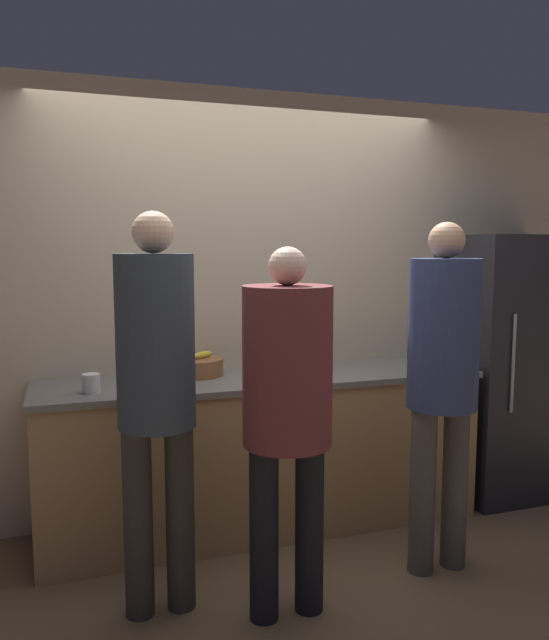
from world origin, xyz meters
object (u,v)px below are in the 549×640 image
cup_white (91,383)px  utensil_crock (318,357)px  refrigerator (507,365)px  fruit_bowl (196,367)px  bottle_red (164,374)px  potted_plant (291,348)px  person_center (287,395)px  person_right (443,366)px  person_left (156,379)px  cup_black (263,362)px

cup_white → utensil_crock: bearing=8.7°
refrigerator → fruit_bowl: bearing=176.0°
bottle_red → potted_plant: potted_plant is taller
person_center → bottle_red: (-0.43, 0.71, -0.02)m
person_center → utensil_crock: person_center is taller
person_center → person_right: size_ratio=0.93×
person_right → fruit_bowl: size_ratio=5.61×
refrigerator → bottle_red: bearing=-175.5°
person_right → potted_plant: (-0.46, 0.94, -0.03)m
person_center → cup_white: (-0.79, 0.78, -0.05)m
fruit_bowl → potted_plant: bearing=3.1°
person_right → utensil_crock: (-0.31, 0.85, -0.08)m
person_left → utensil_crock: (1.10, 0.78, -0.10)m
bottle_red → potted_plant: bearing=23.3°
refrigerator → person_center: (-1.90, -0.90, 0.15)m
bottle_red → person_center: bearing=-59.2°
refrigerator → utensil_crock: size_ratio=6.76×
utensil_crock → cup_black: utensil_crock is taller
person_center → refrigerator: bearing=25.3°
bottle_red → cup_black: bearing=28.5°
person_left → fruit_bowl: (0.35, 0.83, -0.12)m
utensil_crock → refrigerator: bearing=-3.7°
fruit_bowl → cup_white: fruit_bowl is taller
cup_black → fruit_bowl: bearing=-176.1°
person_left → person_center: size_ratio=1.09×
bottle_red → cup_black: bottle_red is taller
utensil_crock → bottle_red: (-0.99, -0.27, 0.02)m
refrigerator → person_left: person_left is taller
fruit_bowl → utensil_crock: (0.75, -0.06, 0.02)m
fruit_bowl → bottle_red: bottle_red is taller
person_center → utensil_crock: (0.56, 0.99, -0.03)m
person_left → potted_plant: (0.95, 0.87, -0.04)m
person_left → person_right: 1.41m
fruit_bowl → bottle_red: bearing=-126.2°
cup_white → cup_black: same height
person_right → cup_black: 1.14m
person_right → bottle_red: (-1.30, 0.58, -0.07)m
person_center → potted_plant: bearing=69.0°
person_right → cup_white: size_ratio=17.91×
bottle_red → cup_white: bottle_red is taller
refrigerator → fruit_bowl: 2.09m
refrigerator → cup_white: size_ratio=17.45×
person_left → cup_black: 1.16m
person_left → bottle_red: 0.52m
person_left → bottle_red: (0.11, 0.50, -0.08)m
cup_white → potted_plant: bearing=13.9°
refrigerator → potted_plant: refrigerator is taller
person_center → potted_plant: size_ratio=7.23×
utensil_crock → cup_black: 0.34m
person_left → person_center: bearing=-21.4°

